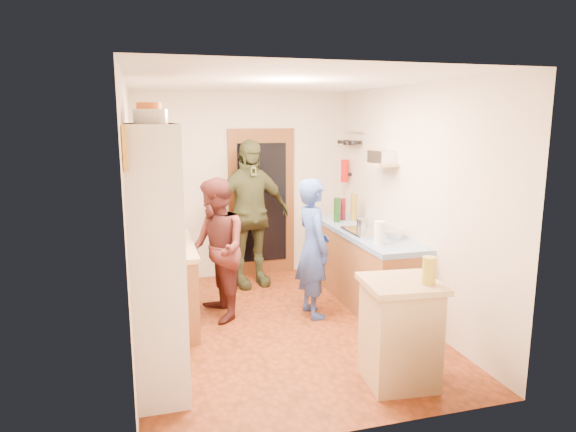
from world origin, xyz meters
name	(u,v)px	position (x,y,z in m)	size (l,w,h in m)	color
floor	(281,327)	(0.00, 0.00, -0.01)	(3.00, 4.00, 0.02)	brown
ceiling	(280,81)	(0.00, 0.00, 2.61)	(3.00, 4.00, 0.02)	silver
wall_back	(244,186)	(0.00, 2.01, 1.30)	(3.00, 0.02, 2.60)	beige
wall_front	(358,259)	(0.00, -2.01, 1.30)	(3.00, 0.02, 2.60)	beige
wall_left	(131,217)	(-1.51, 0.00, 1.30)	(0.02, 4.00, 2.60)	beige
wall_right	(410,203)	(1.51, 0.00, 1.30)	(0.02, 4.00, 2.60)	beige
door_frame	(262,203)	(0.25, 1.97, 1.05)	(0.95, 0.06, 2.10)	brown
door_glass	(262,203)	(0.25, 1.94, 1.05)	(0.70, 0.02, 1.70)	black
hutch_body	(157,256)	(-1.30, -0.80, 1.10)	(0.40, 1.20, 2.20)	white
hutch_top_shelf	(150,126)	(-1.30, -0.80, 2.18)	(0.40, 1.14, 0.04)	white
plate_stack	(151,117)	(-1.30, -1.14, 2.25)	(0.25, 0.25, 0.11)	white
orange_pot_a	(149,113)	(-1.30, -0.79, 2.28)	(0.20, 0.20, 0.16)	orange
orange_pot_b	(149,113)	(-1.30, -0.39, 2.29)	(0.20, 0.20, 0.18)	orange
left_counter_base	(165,286)	(-1.20, 0.45, 0.42)	(0.60, 1.40, 0.85)	brown
left_counter_top	(163,246)	(-1.20, 0.45, 0.88)	(0.64, 1.44, 0.05)	tan
toaster	(170,245)	(-1.15, 0.03, 0.99)	(0.23, 0.16, 0.18)	white
kettle	(159,240)	(-1.25, 0.23, 1.00)	(0.18, 0.18, 0.20)	white
orange_bowl	(169,235)	(-1.12, 0.67, 0.94)	(0.19, 0.19, 0.08)	orange
chopping_board	(163,231)	(-1.18, 1.05, 0.91)	(0.30, 0.22, 0.03)	tan
right_counter_base	(364,268)	(1.20, 0.50, 0.42)	(0.60, 2.20, 0.84)	brown
right_counter_top	(365,232)	(1.20, 0.50, 0.87)	(0.62, 2.22, 0.06)	#104CA1
hob	(371,231)	(1.20, 0.32, 0.92)	(0.55, 0.58, 0.04)	silver
pot_on_hob	(364,224)	(1.15, 0.42, 1.00)	(0.18, 0.18, 0.12)	silver
bottle_a	(337,210)	(1.05, 1.06, 1.06)	(0.08, 0.08, 0.32)	#143F14
bottle_b	(343,209)	(1.18, 1.17, 1.05)	(0.07, 0.07, 0.29)	#591419
bottle_c	(354,207)	(1.31, 1.11, 1.08)	(0.09, 0.09, 0.36)	olive
paper_towel	(380,233)	(1.05, -0.20, 1.03)	(0.12, 0.12, 0.25)	white
mixing_bowl	(392,235)	(1.30, 0.00, 0.95)	(0.24, 0.24, 0.09)	silver
island_base	(399,335)	(0.65, -1.45, 0.43)	(0.55, 0.55, 0.86)	tan
island_top	(402,284)	(0.65, -1.45, 0.89)	(0.62, 0.62, 0.05)	tan
cutting_board	(394,281)	(0.61, -1.39, 0.90)	(0.35, 0.28, 0.02)	white
oil_jar	(429,271)	(0.82, -1.58, 1.02)	(0.11, 0.11, 0.23)	#AD9E2D
pan_rail	(354,132)	(1.46, 1.52, 2.05)	(0.02, 0.02, 0.65)	silver
pan_hang_a	(354,142)	(1.40, 1.35, 1.92)	(0.18, 0.18, 0.05)	black
pan_hang_b	(349,143)	(1.40, 1.55, 1.90)	(0.16, 0.16, 0.05)	black
pan_hang_c	(343,142)	(1.40, 1.75, 1.91)	(0.17, 0.17, 0.05)	black
wall_shelf	(382,164)	(1.37, 0.45, 1.70)	(0.26, 0.42, 0.03)	tan
radio	(382,157)	(1.37, 0.45, 1.79)	(0.22, 0.30, 0.15)	silver
ext_bracket	(349,174)	(1.47, 1.70, 1.45)	(0.06, 0.10, 0.04)	black
fire_extinguisher	(345,171)	(1.41, 1.70, 1.50)	(0.11, 0.11, 0.32)	red
picture_frame	(125,148)	(-1.48, -1.55, 2.05)	(0.03, 0.25, 0.30)	gold
person_hob	(316,248)	(0.47, 0.20, 0.79)	(0.58, 0.38, 1.59)	#2F4BA2
person_left	(218,249)	(-0.61, 0.46, 0.80)	(0.78, 0.61, 1.60)	#4E211F
person_back	(250,214)	(-0.02, 1.48, 0.99)	(1.16, 0.48, 1.97)	#3A3F23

